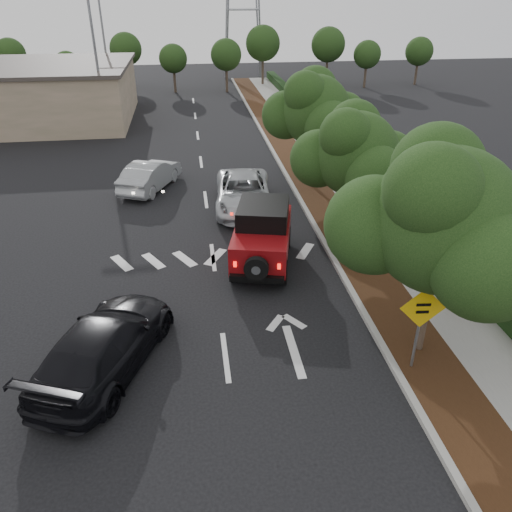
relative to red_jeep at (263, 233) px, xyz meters
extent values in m
plane|color=black|center=(-1.90, -5.52, -1.17)|extent=(120.00, 120.00, 0.00)
cube|color=#9E9B93|center=(2.70, 6.48, -1.09)|extent=(0.20, 70.00, 0.15)
cube|color=black|center=(3.70, 6.48, -1.11)|extent=(1.80, 70.00, 0.12)
cube|color=gray|center=(5.60, 6.48, -1.11)|extent=(2.00, 70.00, 0.12)
cube|color=black|center=(7.00, 6.48, -0.77)|extent=(0.80, 70.00, 0.80)
cylinder|color=black|center=(-0.56, 1.34, -0.73)|extent=(0.50, 0.93, 0.88)
cylinder|color=black|center=(1.11, 0.94, -0.73)|extent=(0.50, 0.93, 0.88)
cylinder|color=black|center=(-1.20, -1.35, -0.73)|extent=(0.50, 0.93, 0.88)
cylinder|color=black|center=(0.46, -1.75, -0.73)|extent=(0.50, 0.93, 0.88)
cube|color=maroon|center=(-0.05, -0.21, -0.12)|extent=(2.87, 4.41, 1.10)
cube|color=black|center=(0.03, 0.11, 0.78)|extent=(2.29, 2.60, 0.70)
cube|color=maroon|center=(0.31, 1.30, -0.21)|extent=(1.96, 1.51, 0.90)
cube|color=black|center=(-0.54, -2.27, -0.62)|extent=(1.87, 0.63, 0.24)
cylinder|color=black|center=(-0.58, -2.42, -0.12)|extent=(0.87, 0.43, 0.83)
cube|color=#FF190C|center=(-1.26, -2.03, -0.12)|extent=(0.12, 0.07, 0.20)
cube|color=#FF190C|center=(0.20, -2.38, -0.12)|extent=(0.12, 0.07, 0.20)
imported|color=#B4B8BC|center=(-0.14, 5.23, -0.39)|extent=(3.01, 5.75, 1.54)
imported|color=black|center=(-5.18, -5.49, -0.38)|extent=(4.05, 5.87, 1.58)
imported|color=#989C9F|center=(-4.64, 8.37, -0.42)|extent=(3.23, 4.76, 1.49)
imported|color=#ACAFB4|center=(-10.53, 19.99, -0.36)|extent=(4.73, 1.91, 1.61)
cylinder|color=slate|center=(3.16, -6.74, 0.14)|extent=(0.09, 0.09, 2.34)
cube|color=#EDB70C|center=(3.16, -6.77, 0.92)|extent=(1.19, 0.14, 1.20)
cube|color=black|center=(3.16, -6.80, 1.03)|extent=(0.38, 0.05, 0.08)
cube|color=black|center=(3.16, -6.80, 0.81)|extent=(0.33, 0.04, 0.08)
cylinder|color=brown|center=(5.95, -4.00, -0.74)|extent=(0.67, 0.67, 0.60)
sphere|color=black|center=(5.95, -4.00, -0.16)|extent=(0.75, 0.75, 0.75)
imported|color=black|center=(5.95, -4.00, -0.08)|extent=(0.70, 0.63, 0.71)
camera|label=1|loc=(-2.54, -16.71, 8.26)|focal=35.00mm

